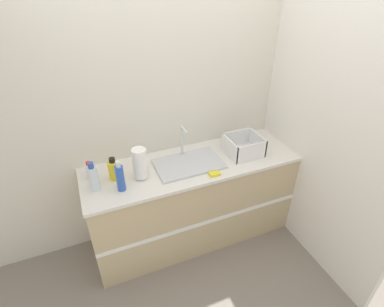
# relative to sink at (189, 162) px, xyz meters

# --- Properties ---
(ground_plane) EXTENTS (12.00, 12.00, 0.00)m
(ground_plane) POSITION_rel_sink_xyz_m (0.04, -0.29, -0.91)
(ground_plane) COLOR slate
(wall_back) EXTENTS (4.31, 0.06, 2.60)m
(wall_back) POSITION_rel_sink_xyz_m (0.04, 0.34, 0.39)
(wall_back) COLOR beige
(wall_back) RESTS_ON ground_plane
(wall_right) EXTENTS (0.06, 2.60, 2.60)m
(wall_right) POSITION_rel_sink_xyz_m (1.03, 0.01, 0.39)
(wall_right) COLOR silver
(wall_right) RESTS_ON ground_plane
(counter_cabinet) EXTENTS (1.93, 0.63, 0.89)m
(counter_cabinet) POSITION_rel_sink_xyz_m (0.04, 0.01, -0.46)
(counter_cabinet) COLOR tan
(counter_cabinet) RESTS_ON ground_plane
(sink) EXTENTS (0.58, 0.36, 0.31)m
(sink) POSITION_rel_sink_xyz_m (0.00, 0.00, 0.00)
(sink) COLOR silver
(sink) RESTS_ON counter_cabinet
(paper_towel_roll) EXTENTS (0.12, 0.12, 0.27)m
(paper_towel_roll) POSITION_rel_sink_xyz_m (-0.43, -0.02, 0.12)
(paper_towel_roll) COLOR #4C4C51
(paper_towel_roll) RESTS_ON counter_cabinet
(dish_rack) EXTENTS (0.30, 0.29, 0.17)m
(dish_rack) POSITION_rel_sink_xyz_m (0.53, -0.03, 0.05)
(dish_rack) COLOR white
(dish_rack) RESTS_ON counter_cabinet
(bottle_white_spray) EXTENTS (0.06, 0.06, 0.16)m
(bottle_white_spray) POSITION_rel_sink_xyz_m (-0.82, 0.13, 0.05)
(bottle_white_spray) COLOR white
(bottle_white_spray) RESTS_ON counter_cabinet
(bottle_yellow) EXTENTS (0.09, 0.09, 0.20)m
(bottle_yellow) POSITION_rel_sink_xyz_m (-0.64, 0.04, 0.07)
(bottle_yellow) COLOR yellow
(bottle_yellow) RESTS_ON counter_cabinet
(bottle_blue) EXTENTS (0.06, 0.06, 0.27)m
(bottle_blue) POSITION_rel_sink_xyz_m (-0.61, -0.12, 0.10)
(bottle_blue) COLOR #2D56B7
(bottle_blue) RESTS_ON counter_cabinet
(bottle_clear) EXTENTS (0.08, 0.08, 0.25)m
(bottle_clear) POSITION_rel_sink_xyz_m (-0.80, -0.04, 0.09)
(bottle_clear) COLOR silver
(bottle_clear) RESTS_ON counter_cabinet
(sponge) EXTENTS (0.09, 0.06, 0.02)m
(sponge) POSITION_rel_sink_xyz_m (0.14, -0.23, -0.01)
(sponge) COLOR yellow
(sponge) RESTS_ON counter_cabinet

